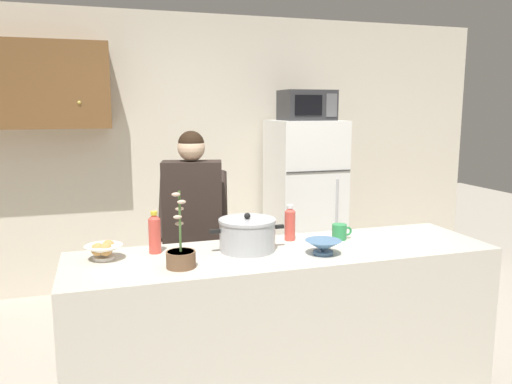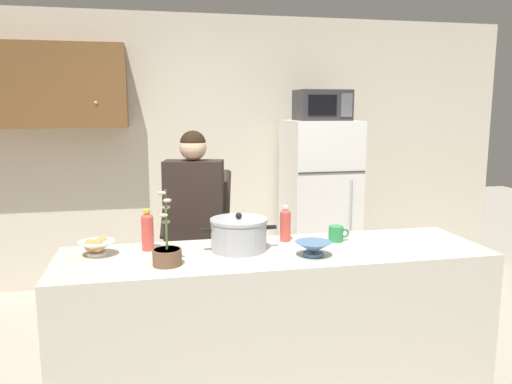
{
  "view_description": "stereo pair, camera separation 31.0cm",
  "coord_description": "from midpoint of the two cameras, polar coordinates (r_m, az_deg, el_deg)",
  "views": [
    {
      "loc": [
        -0.99,
        -2.6,
        1.72
      ],
      "look_at": [
        0.0,
        0.55,
        1.17
      ],
      "focal_mm": 35.32,
      "sensor_mm": 36.0,
      "label": 1
    },
    {
      "loc": [
        -0.69,
        -2.68,
        1.72
      ],
      "look_at": [
        0.0,
        0.55,
        1.17
      ],
      "focal_mm": 35.32,
      "sensor_mm": 36.0,
      "label": 2
    }
  ],
  "objects": [
    {
      "name": "refrigerator",
      "position": [
        4.9,
        3.7,
        -1.32
      ],
      "size": [
        0.64,
        0.68,
        1.61
      ],
      "color": "white",
      "rests_on": "ground"
    },
    {
      "name": "bottle_mid_counter",
      "position": [
        2.9,
        -14.45,
        -4.54
      ],
      "size": [
        0.07,
        0.07,
        0.24
      ],
      "color": "#D84C3F",
      "rests_on": "kitchen_island"
    },
    {
      "name": "microwave",
      "position": [
        4.79,
        3.92,
        9.77
      ],
      "size": [
        0.48,
        0.37,
        0.28
      ],
      "color": "#2D2D30",
      "rests_on": "refrigerator"
    },
    {
      "name": "person_near_pot",
      "position": [
        3.49,
        -9.72,
        -3.05
      ],
      "size": [
        0.55,
        0.49,
        1.57
      ],
      "color": "#33384C",
      "rests_on": "ground"
    },
    {
      "name": "cooking_pot",
      "position": [
        2.87,
        -4.1,
        -4.87
      ],
      "size": [
        0.44,
        0.33,
        0.22
      ],
      "color": "#ADAFB5",
      "rests_on": "kitchen_island"
    },
    {
      "name": "bread_bowl",
      "position": [
        2.86,
        -19.88,
        -6.3
      ],
      "size": [
        0.2,
        0.2,
        0.1
      ],
      "color": "white",
      "rests_on": "kitchen_island"
    },
    {
      "name": "bottle_near_edge",
      "position": [
        3.08,
        0.99,
        -3.58
      ],
      "size": [
        0.07,
        0.07,
        0.22
      ],
      "color": "#D84C3F",
      "rests_on": "kitchen_island"
    },
    {
      "name": "potted_orchid",
      "position": [
        2.62,
        -11.92,
        -7.07
      ],
      "size": [
        0.15,
        0.15,
        0.4
      ],
      "color": "brown",
      "rests_on": "kitchen_island"
    },
    {
      "name": "kitchen_island",
      "position": [
        3.04,
        0.19,
        -15.01
      ],
      "size": [
        2.43,
        0.68,
        0.92
      ],
      "primitive_type": "cube",
      "color": "beige",
      "rests_on": "ground"
    },
    {
      "name": "coffee_mug",
      "position": [
        3.13,
        6.68,
        -4.52
      ],
      "size": [
        0.13,
        0.09,
        0.1
      ],
      "color": "#2D8C4C",
      "rests_on": "kitchen_island"
    },
    {
      "name": "back_wall_unit",
      "position": [
        4.95,
        -10.74,
        5.6
      ],
      "size": [
        6.0,
        0.48,
        2.6
      ],
      "color": "beige",
      "rests_on": "ground"
    },
    {
      "name": "empty_bowl",
      "position": [
        2.8,
        4.48,
        -6.19
      ],
      "size": [
        0.2,
        0.2,
        0.08
      ],
      "color": "#4C7299",
      "rests_on": "kitchen_island"
    }
  ]
}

